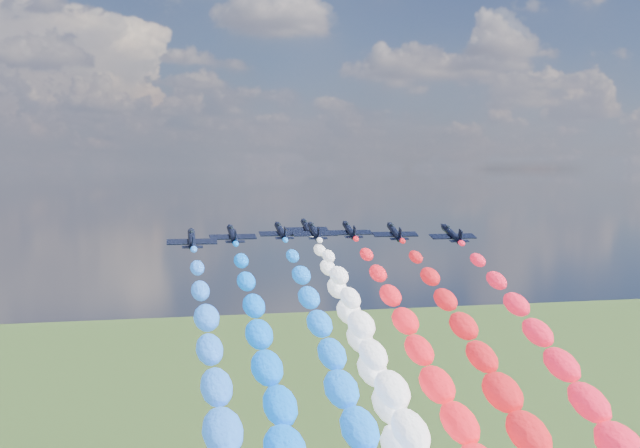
{
  "coord_description": "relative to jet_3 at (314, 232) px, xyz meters",
  "views": [
    {
      "loc": [
        -37.93,
        -162.96,
        101.83
      ],
      "look_at": [
        0.0,
        4.0,
        90.29
      ],
      "focal_mm": 45.72,
      "sensor_mm": 36.0,
      "label": 1
    }
  ],
  "objects": [
    {
      "name": "trail_4",
      "position": [
        0.99,
        -46.18,
        -25.56
      ],
      "size": [
        7.18,
        114.22,
        55.43
      ],
      "primitive_type": null,
      "color": "white"
    },
    {
      "name": "trail_6",
      "position": [
        16.59,
        -64.11,
        -25.56
      ],
      "size": [
        7.18,
        114.22,
        55.43
      ],
      "primitive_type": null,
      "color": "red"
    },
    {
      "name": "jet_0",
      "position": [
        -27.36,
        -13.84,
        0.0
      ],
      "size": [
        10.17,
        13.6,
        6.12
      ],
      "primitive_type": null,
      "rotation": [
        0.26,
        0.0,
        -0.04
      ],
      "color": "black"
    },
    {
      "name": "jet_4",
      "position": [
        0.99,
        12.63,
        0.0
      ],
      "size": [
        9.95,
        13.44,
        6.12
      ],
      "primitive_type": null,
      "rotation": [
        0.26,
        0.0,
        -0.02
      ],
      "color": "black"
    },
    {
      "name": "trail_2",
      "position": [
        -6.99,
        -56.69,
        -25.56
      ],
      "size": [
        7.18,
        114.22,
        55.43
      ],
      "primitive_type": null,
      "color": "blue"
    },
    {
      "name": "jet_5",
      "position": [
        8.34,
        1.51,
        0.0
      ],
      "size": [
        10.06,
        13.52,
        6.12
      ],
      "primitive_type": null,
      "rotation": [
        0.26,
        0.0,
        -0.03
      ],
      "color": "black"
    },
    {
      "name": "trail_3",
      "position": [
        0.0,
        -58.8,
        -25.56
      ],
      "size": [
        7.18,
        114.22,
        55.43
      ],
      "primitive_type": null,
      "color": "white"
    },
    {
      "name": "jet_3",
      "position": [
        0.0,
        0.0,
        0.0
      ],
      "size": [
        9.93,
        13.43,
        6.12
      ],
      "primitive_type": null,
      "rotation": [
        0.26,
        0.0,
        -0.02
      ],
      "color": "black"
    },
    {
      "name": "jet_6",
      "position": [
        16.59,
        -5.31,
        0.0
      ],
      "size": [
        10.5,
        13.83,
        6.12
      ],
      "primitive_type": null,
      "rotation": [
        0.26,
        0.0,
        -0.07
      ],
      "color": "black"
    },
    {
      "name": "jet_7",
      "position": [
        26.6,
        -13.12,
        0.0
      ],
      "size": [
        9.68,
        13.24,
        6.12
      ],
      "primitive_type": null,
      "rotation": [
        0.26,
        0.0,
        -0.0
      ],
      "color": "black"
    },
    {
      "name": "jet_1",
      "position": [
        -18.33,
        -4.36,
        0.0
      ],
      "size": [
        9.75,
        13.3,
        6.12
      ],
      "primitive_type": null,
      "rotation": [
        0.26,
        0.0,
        0.01
      ],
      "color": "black"
    },
    {
      "name": "jet_2",
      "position": [
        -6.99,
        2.12,
        0.0
      ],
      "size": [
        9.79,
        13.33,
        6.12
      ],
      "primitive_type": null,
      "rotation": [
        0.26,
        0.0,
        0.01
      ],
      "color": "black"
    },
    {
      "name": "trail_5",
      "position": [
        8.34,
        -57.29,
        -25.56
      ],
      "size": [
        7.18,
        114.22,
        55.43
      ],
      "primitive_type": null,
      "color": "red"
    },
    {
      "name": "trail_7",
      "position": [
        26.6,
        -71.92,
        -25.56
      ],
      "size": [
        7.18,
        114.22,
        55.43
      ],
      "primitive_type": null,
      "color": "#F71633"
    }
  ]
}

